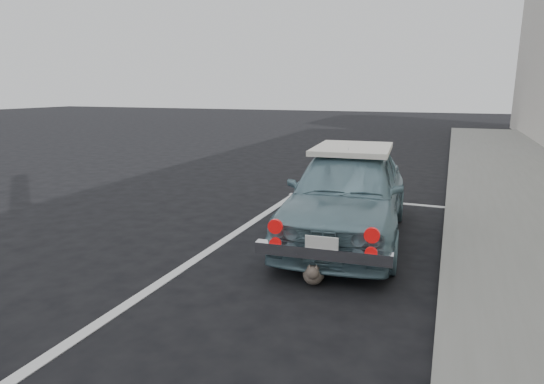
# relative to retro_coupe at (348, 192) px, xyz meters

# --- Properties ---
(pline_front) EXTENTS (3.00, 0.12, 0.01)m
(pline_front) POSITION_rel_retro_coupe_xyz_m (-0.06, 2.13, -0.62)
(pline_front) COLOR silver
(pline_front) RESTS_ON ground
(pline_side) EXTENTS (0.12, 7.00, 0.01)m
(pline_side) POSITION_rel_retro_coupe_xyz_m (-1.46, -1.37, -0.62)
(pline_side) COLOR silver
(pline_side) RESTS_ON ground
(retro_coupe) EXTENTS (1.71, 3.71, 1.23)m
(retro_coupe) POSITION_rel_retro_coupe_xyz_m (0.00, 0.00, 0.00)
(retro_coupe) COLOR #7499A6
(retro_coupe) RESTS_ON ground
(cat) EXTENTS (0.29, 0.50, 0.27)m
(cat) POSITION_rel_retro_coupe_xyz_m (0.02, -1.67, -0.50)
(cat) COLOR #5F5548
(cat) RESTS_ON ground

